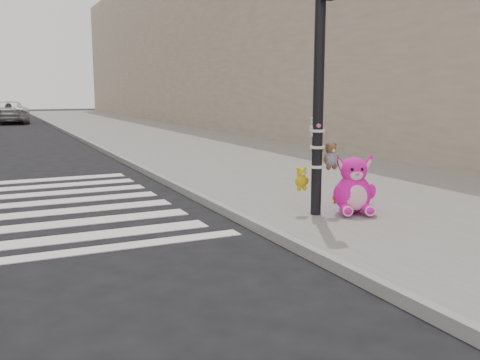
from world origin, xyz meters
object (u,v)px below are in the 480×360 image
signal_pole (319,106)px  pink_bunny (354,189)px  car_white_near (9,112)px  red_teddy (336,196)px

signal_pole → pink_bunny: size_ratio=4.24×
signal_pole → car_white_near: (-3.22, 30.58, -1.11)m
pink_bunny → car_white_near: bearing=119.1°
red_teddy → pink_bunny: bearing=-121.9°
pink_bunny → red_teddy: size_ratio=4.18×
pink_bunny → car_white_near: size_ratio=0.19×
signal_pole → pink_bunny: bearing=-19.7°
red_teddy → car_white_near: (-4.00, 29.99, 0.45)m
signal_pole → red_teddy: bearing=37.0°
red_teddy → car_white_near: car_white_near is taller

